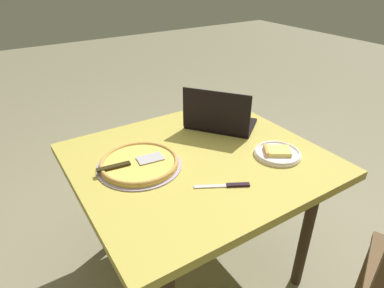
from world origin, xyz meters
TOP-DOWN VIEW (x-y plane):
  - ground_plane at (0.00, 0.00)m, footprint 12.00×12.00m
  - dining_table at (0.00, 0.00)m, footprint 1.09×0.98m
  - laptop at (-0.26, -0.19)m, footprint 0.39×0.42m
  - pizza_plate at (-0.31, 0.18)m, footprint 0.21×0.21m
  - pizza_tray at (0.26, -0.07)m, footprint 0.37×0.37m
  - table_knife at (0.02, 0.25)m, footprint 0.20×0.13m

SIDE VIEW (x-z plane):
  - ground_plane at x=0.00m, z-range 0.00..0.00m
  - dining_table at x=0.00m, z-range 0.28..0.98m
  - table_knife at x=0.02m, z-range 0.70..0.71m
  - pizza_plate at x=-0.31m, z-range 0.70..0.74m
  - pizza_tray at x=0.26m, z-range 0.70..0.74m
  - laptop at x=-0.26m, z-range 0.64..0.87m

